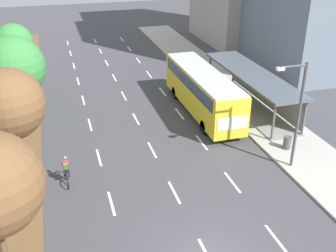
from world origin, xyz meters
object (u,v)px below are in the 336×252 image
at_px(bus, 202,88).
at_px(median_tree_second, 8,104).
at_px(bus_shelter, 254,86).
at_px(median_tree_third, 14,67).
at_px(streetlight, 297,109).
at_px(cyclist, 67,171).
at_px(median_tree_fourth, 14,44).
at_px(trash_bin, 287,143).

height_order(bus, median_tree_second, median_tree_second).
relative_size(bus_shelter, median_tree_second, 1.82).
distance_m(bus, median_tree_third, 13.67).
relative_size(bus_shelter, bus, 1.09).
bearing_deg(streetlight, median_tree_second, 169.70).
bearing_deg(median_tree_second, cyclist, -15.39).
distance_m(cyclist, median_tree_third, 9.09).
bearing_deg(bus, streetlight, -76.76).
height_order(bus_shelter, bus, bus).
relative_size(cyclist, median_tree_fourth, 0.30).
bearing_deg(median_tree_second, median_tree_fourth, 91.61).
relative_size(streetlight, trash_bin, 7.65).
bearing_deg(median_tree_fourth, bus, -29.54).
distance_m(cyclist, trash_bin, 14.04).
xyz_separation_m(bus, median_tree_third, (-13.39, 0.69, 2.68)).
bearing_deg(median_tree_second, bus_shelter, 19.14).
bearing_deg(trash_bin, bus, 113.69).
xyz_separation_m(cyclist, median_tree_fourth, (-2.88, 14.86, 3.80)).
relative_size(cyclist, trash_bin, 2.14).
relative_size(median_tree_second, median_tree_third, 1.00).
relative_size(bus_shelter, median_tree_third, 1.82).
relative_size(bus_shelter, streetlight, 1.89).
bearing_deg(median_tree_third, streetlight, -32.49).
bearing_deg(bus, cyclist, -146.80).
xyz_separation_m(cyclist, median_tree_second, (-2.49, 0.68, 4.13)).
xyz_separation_m(median_tree_second, streetlight, (15.49, -2.82, -1.03)).
xyz_separation_m(median_tree_third, streetlight, (15.55, -9.90, -0.85)).
xyz_separation_m(bus_shelter, median_tree_third, (-17.67, 0.98, 2.88)).
height_order(median_tree_third, streetlight, median_tree_third).
xyz_separation_m(median_tree_fourth, streetlight, (15.89, -16.99, -0.70)).
distance_m(bus_shelter, median_tree_third, 17.93).
height_order(bus, streetlight, streetlight).
distance_m(median_tree_third, median_tree_fourth, 7.10).
height_order(bus_shelter, median_tree_third, median_tree_third).
bearing_deg(bus, trash_bin, -66.31).
bearing_deg(cyclist, median_tree_fourth, 100.98).
height_order(bus, cyclist, bus).
distance_m(median_tree_third, trash_bin, 18.87).
xyz_separation_m(median_tree_fourth, trash_bin, (16.92, -15.07, -4.02)).
relative_size(bus, median_tree_second, 1.68).
height_order(bus_shelter, median_tree_second, median_tree_second).
bearing_deg(median_tree_second, bus, 25.68).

